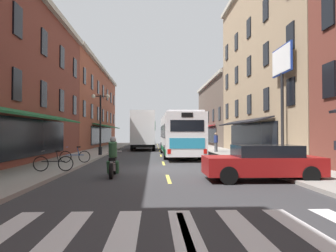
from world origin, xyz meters
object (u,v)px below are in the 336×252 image
transit_bus (179,134)px  box_truck (144,131)px  sedan_near (263,162)px  street_lamp_twin (100,121)px  sedan_mid (143,142)px  motorcycle_rider (113,159)px  pedestrian_mid (216,142)px  bicycle_mid (75,156)px  billboard_sign (282,74)px  bicycle_near (53,163)px

transit_bus → box_truck: 9.41m
sedan_near → street_lamp_twin: size_ratio=0.92×
box_truck → sedan_near: size_ratio=1.64×
sedan_mid → transit_bus: bearing=-79.2°
motorcycle_rider → pedestrian_mid: 16.55m
bicycle_mid → pedestrian_mid: size_ratio=1.00×
billboard_sign → bicycle_near: (-12.00, -4.41, -4.83)m
bicycle_near → pedestrian_mid: (9.93, 14.08, 0.52)m
billboard_sign → sedan_mid: bearing=110.5°
bicycle_near → bicycle_mid: 4.10m
transit_bus → billboard_sign: bearing=-48.8°
billboard_sign → pedestrian_mid: 10.78m
billboard_sign → bicycle_near: 13.66m
billboard_sign → street_lamp_twin: bearing=152.1°
billboard_sign → street_lamp_twin: size_ratio=1.46×
transit_bus → sedan_mid: transit_bus is taller
billboard_sign → sedan_near: (-3.51, -6.60, -4.64)m
street_lamp_twin → motorcycle_rider: bearing=-77.9°
bicycle_near → street_lamp_twin: street_lamp_twin is taller
sedan_near → bicycle_mid: sedan_near is taller
pedestrian_mid → street_lamp_twin: street_lamp_twin is taller
sedan_mid → bicycle_near: bearing=-96.0°
bicycle_mid → motorcycle_rider: bearing=-60.6°
billboard_sign → sedan_mid: (-9.01, 24.14, -4.64)m
bicycle_near → pedestrian_mid: 17.24m
box_truck → bicycle_mid: size_ratio=4.14×
sedan_near → pedestrian_mid: (1.44, 16.27, 0.33)m
pedestrian_mid → transit_bus: bearing=-51.9°
box_truck → sedan_mid: box_truck is taller
motorcycle_rider → bicycle_near: bearing=163.5°
billboard_sign → bicycle_near: size_ratio=3.99×
transit_bus → pedestrian_mid: bearing=41.9°
transit_bus → sedan_mid: 18.03m
transit_bus → pedestrian_mid: (3.58, 3.21, -0.69)m
billboard_sign → motorcycle_rider: size_ratio=3.30×
sedan_mid → bicycle_mid: bearing=-97.1°
transit_bus → pedestrian_mid: size_ratio=6.80×
sedan_near → pedestrian_mid: 16.34m
sedan_near → motorcycle_rider: 5.97m
box_truck → bicycle_mid: box_truck is taller
billboard_sign → bicycle_mid: 13.00m
transit_bus → bicycle_mid: transit_bus is taller
transit_bus → bicycle_near: 12.65m
box_truck → pedestrian_mid: size_ratio=4.14×
box_truck → street_lamp_twin: bearing=-108.5°
motorcycle_rider → street_lamp_twin: (-2.45, 11.44, 2.05)m
billboard_sign → bicycle_mid: (-12.07, -0.32, -4.83)m
bicycle_near → box_truck: bearing=80.6°
box_truck → bicycle_mid: 16.09m
transit_bus → sedan_mid: bearing=100.8°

